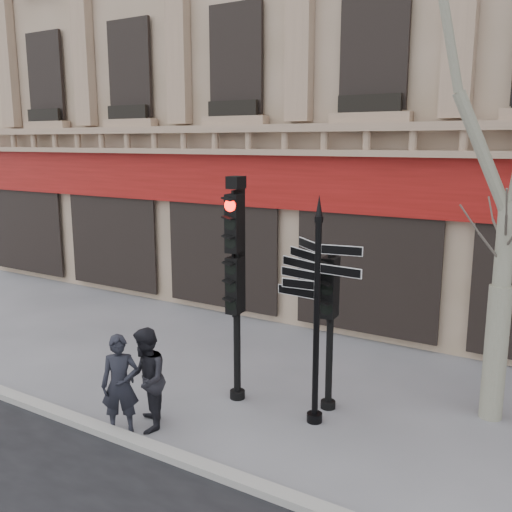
# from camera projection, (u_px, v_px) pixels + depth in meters

# --- Properties ---
(ground) EXTENTS (80.00, 80.00, 0.00)m
(ground) POSITION_uv_depth(u_px,v_px,m) (252.00, 428.00, 9.21)
(ground) COLOR #5D5D62
(ground) RESTS_ON ground
(kerb) EXTENTS (80.00, 0.25, 0.12)m
(kerb) POSITION_uv_depth(u_px,v_px,m) (199.00, 466.00, 8.04)
(kerb) COLOR gray
(kerb) RESTS_ON ground
(fingerpost) EXTENTS (1.91, 1.91, 3.75)m
(fingerpost) POSITION_uv_depth(u_px,v_px,m) (318.00, 273.00, 8.93)
(fingerpost) COLOR black
(fingerpost) RESTS_ON ground
(traffic_signal_main) EXTENTS (0.47, 0.36, 3.98)m
(traffic_signal_main) POSITION_uv_depth(u_px,v_px,m) (237.00, 262.00, 9.79)
(traffic_signal_main) COLOR black
(traffic_signal_main) RESTS_ON ground
(traffic_signal_secondary) EXTENTS (0.48, 0.36, 2.68)m
(traffic_signal_secondary) POSITION_uv_depth(u_px,v_px,m) (331.00, 304.00, 9.54)
(traffic_signal_secondary) COLOR black
(traffic_signal_secondary) RESTS_ON ground
(pedestrian_a) EXTENTS (0.70, 0.66, 1.62)m
(pedestrian_a) POSITION_uv_depth(u_px,v_px,m) (120.00, 385.00, 8.92)
(pedestrian_a) COLOR black
(pedestrian_a) RESTS_ON ground
(pedestrian_b) EXTENTS (1.01, 1.03, 1.67)m
(pedestrian_b) POSITION_uv_depth(u_px,v_px,m) (146.00, 380.00, 9.05)
(pedestrian_b) COLOR black
(pedestrian_b) RESTS_ON ground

